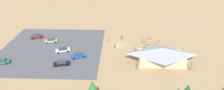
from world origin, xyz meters
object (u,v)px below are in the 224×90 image
Objects in this scene: bicycle_teal_yard_front at (143,42)px; car_tan_back_corner at (51,40)px; bicycle_black_back_row at (147,45)px; car_black_front_row at (62,63)px; bike_pavilion at (161,54)px; car_blue_far_end at (78,55)px; bicycle_yellow_near_sign at (142,39)px; bicycle_orange_edge_north at (157,47)px; bicycle_white_near_porch at (158,41)px; car_green_second_row at (2,61)px; bicycle_silver_yard_center at (154,44)px; lot_sign at (108,39)px; bicycle_red_front_row at (149,39)px; bicycle_green_edge_south at (145,48)px; car_silver_aisle_side at (63,50)px; visitor_by_pavilion at (136,50)px; trash_bin at (122,37)px; car_maroon_inner_stall at (37,36)px; visitor_at_bikes at (115,46)px.

car_tan_back_corner is at bearing 0.74° from bicycle_teal_yard_front.
bicycle_black_back_row is 29.77m from car_black_front_row.
bike_pavilion is 3.19× the size of car_blue_far_end.
bike_pavilion is at bearing 104.79° from bicycle_yellow_near_sign.
bicycle_orange_edge_north is 32.14m from car_black_front_row.
bicycle_white_near_porch is 0.34× the size of car_black_front_row.
car_blue_far_end is at bearing -168.87° from car_green_second_row.
bicycle_teal_yard_front is 1.09× the size of bicycle_yellow_near_sign.
bicycle_silver_yard_center is at bearing -64.87° from bicycle_orange_edge_north.
bicycle_white_near_porch is at bearing -146.87° from bicycle_black_back_row.
lot_sign is at bearing -7.95° from bicycle_black_back_row.
bicycle_red_front_row is 1.04× the size of bicycle_yellow_near_sign.
bicycle_teal_yard_front is 1.32× the size of bicycle_green_edge_south.
bicycle_teal_yard_front is 4.11m from bicycle_red_front_row.
car_black_front_row is at bearing 101.51° from car_silver_aisle_side.
lot_sign is at bearing -37.90° from visitor_by_pavilion.
trash_bin is at bearing -32.74° from bicycle_black_back_row.
bicycle_yellow_near_sign is (-7.50, 1.12, -0.06)m from trash_bin.
bicycle_red_front_row reaches higher than bicycle_orange_edge_north.
bicycle_orange_edge_north is at bearing 175.68° from car_tan_back_corner.
car_maroon_inner_stall is (42.91, -4.34, 0.40)m from bicycle_silver_yard_center.
car_black_front_row is at bearing 116.66° from car_tan_back_corner.
bicycle_white_near_porch is at bearing -165.78° from car_silver_aisle_side.
lot_sign is at bearing -153.69° from car_green_second_row.
trash_bin is at bearing -2.49° from bicycle_red_front_row.
bicycle_yellow_near_sign is (2.76, 0.68, 0.02)m from bicycle_red_front_row.
car_silver_aisle_side reaches higher than bicycle_teal_yard_front.
bicycle_green_edge_south is 0.28× the size of car_black_front_row.
car_tan_back_corner is at bearing -49.63° from car_silver_aisle_side.
car_blue_far_end is (22.46, 8.97, 0.42)m from bicycle_black_back_row.
bicycle_teal_yard_front reaches higher than bicycle_red_front_row.
car_black_front_row is at bearing 22.59° from bicycle_orange_edge_north.
bicycle_yellow_near_sign is (0.39, -6.79, -0.01)m from bicycle_green_edge_south.
bicycle_green_edge_south is at bearing 65.22° from bicycle_black_back_row.
lot_sign is (4.74, 3.82, 0.96)m from trash_bin.
visitor_at_bikes is 7.70m from visitor_by_pavilion.
car_black_front_row is 23.63m from visitor_by_pavilion.
bicycle_orange_edge_north is at bearing -92.97° from bike_pavilion.
bicycle_orange_edge_north is at bearing 169.44° from lot_sign.
bicycle_yellow_near_sign reaches higher than bicycle_teal_yard_front.
car_blue_far_end is 2.89× the size of visitor_at_bikes.
bicycle_black_back_row is at bearing 18.70° from bicycle_silver_yard_center.
car_blue_far_end is at bearing -131.21° from car_black_front_row.
visitor_at_bikes is at bearing 33.69° from bicycle_yellow_near_sign.
trash_bin is 7.58m from bicycle_yellow_near_sign.
lot_sign is 34.27m from car_green_second_row.
car_maroon_inner_stall is (42.02, 0.17, 0.41)m from bicycle_red_front_row.
visitor_by_pavilion reaches higher than visitor_at_bikes.
car_blue_far_end is at bearing 21.78° from bicycle_black_back_row.
car_black_front_row reaches higher than bicycle_teal_yard_front.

